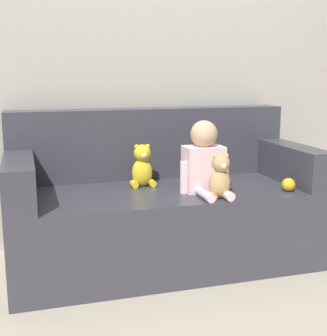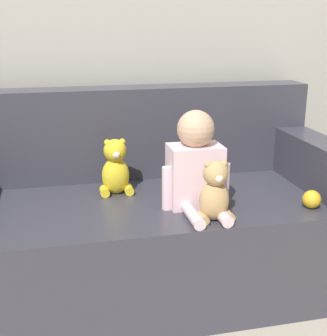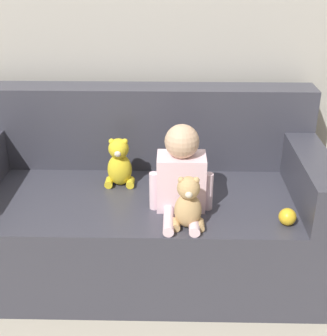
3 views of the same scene
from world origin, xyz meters
name	(u,v)px [view 2 (image 2 of 3)]	position (x,y,z in m)	size (l,w,h in m)	color
ground_plane	(145,288)	(0.00, 0.00, 0.00)	(12.00, 12.00, 0.00)	#B7AD99
wall_back	(123,3)	(0.00, 0.49, 1.30)	(8.00, 0.05, 2.60)	#ADA89E
couch	(142,220)	(0.00, 0.05, 0.33)	(1.79, 0.82, 0.91)	#383842
person_baby	(196,166)	(0.20, -0.15, 0.64)	(0.29, 0.34, 0.41)	silver
teddy_bear_brown	(215,193)	(0.22, -0.32, 0.58)	(0.14, 0.11, 0.25)	tan
plush_toy_side	(116,168)	(-0.11, 0.07, 0.58)	(0.15, 0.12, 0.26)	yellow
toy_ball	(312,199)	(0.66, -0.29, 0.50)	(0.08, 0.08, 0.08)	gold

